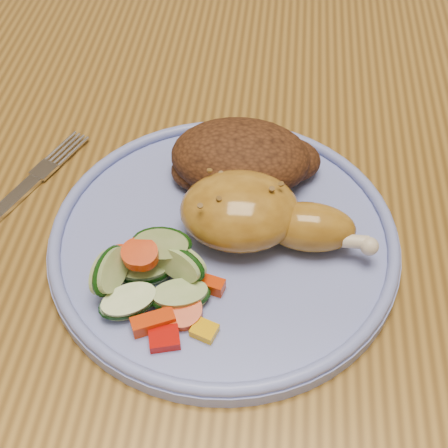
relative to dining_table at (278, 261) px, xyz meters
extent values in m
cube|color=olive|center=(0.00, 0.00, 0.06)|extent=(0.90, 1.40, 0.04)
cube|color=brown|center=(-0.39, 0.64, -0.31)|extent=(0.06, 0.06, 0.71)
cube|color=#4C2D16|center=(0.00, 0.55, -0.24)|extent=(0.42, 0.42, 0.04)
cylinder|color=#4C2D16|center=(-0.18, 0.37, -0.46)|extent=(0.04, 0.04, 0.41)
cylinder|color=#4C2D16|center=(-0.18, 0.73, -0.46)|extent=(0.04, 0.04, 0.41)
cylinder|color=#4C2D16|center=(0.18, 0.37, -0.46)|extent=(0.04, 0.04, 0.41)
cylinder|color=#4C2D16|center=(0.18, 0.73, -0.46)|extent=(0.04, 0.04, 0.41)
cylinder|color=#7382D1|center=(-0.05, -0.05, 0.09)|extent=(0.28, 0.28, 0.01)
torus|color=#7382D1|center=(-0.05, -0.05, 0.10)|extent=(0.28, 0.28, 0.01)
ellipsoid|color=#AC7924|center=(-0.04, -0.05, 0.12)|extent=(0.10, 0.08, 0.05)
ellipsoid|color=#AC7924|center=(0.02, -0.05, 0.11)|extent=(0.07, 0.04, 0.04)
sphere|color=beige|center=(0.06, -0.07, 0.11)|extent=(0.01, 0.01, 0.01)
ellipsoid|color=#482612|center=(-0.04, 0.02, 0.12)|extent=(0.12, 0.09, 0.05)
ellipsoid|color=#482612|center=(0.00, 0.03, 0.11)|extent=(0.06, 0.05, 0.03)
ellipsoid|color=#482612|center=(-0.07, 0.01, 0.11)|extent=(0.05, 0.04, 0.02)
cube|color=#A50A05|center=(-0.08, -0.15, 0.10)|extent=(0.03, 0.02, 0.01)
cube|color=#E5A507|center=(-0.05, -0.14, 0.10)|extent=(0.02, 0.02, 0.01)
cylinder|color=red|center=(-0.10, -0.10, 0.12)|extent=(0.02, 0.02, 0.01)
cylinder|color=red|center=(-0.07, -0.13, 0.10)|extent=(0.03, 0.03, 0.01)
cube|color=red|center=(-0.05, -0.11, 0.10)|extent=(0.03, 0.02, 0.01)
cube|color=red|center=(-0.09, -0.14, 0.10)|extent=(0.03, 0.02, 0.01)
cylinder|color=red|center=(-0.12, -0.09, 0.10)|extent=(0.03, 0.03, 0.01)
cylinder|color=red|center=(-0.11, -0.10, 0.12)|extent=(0.02, 0.02, 0.01)
cylinder|color=#AEC37F|center=(-0.12, -0.11, 0.12)|extent=(0.04, 0.05, 0.04)
cylinder|color=#AEC37F|center=(-0.10, -0.10, 0.10)|extent=(0.05, 0.05, 0.02)
cylinder|color=#AEC37F|center=(-0.09, -0.09, 0.12)|extent=(0.04, 0.04, 0.04)
cylinder|color=#AEC37F|center=(-0.08, -0.10, 0.11)|extent=(0.05, 0.04, 0.04)
cylinder|color=#AEC37F|center=(-0.11, -0.13, 0.10)|extent=(0.06, 0.06, 0.02)
cylinder|color=#AEC37F|center=(-0.07, -0.12, 0.10)|extent=(0.05, 0.05, 0.02)
cube|color=silver|center=(-0.22, 0.02, 0.09)|extent=(0.04, 0.07, 0.00)
camera|label=1|loc=(-0.01, -0.38, 0.48)|focal=50.00mm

